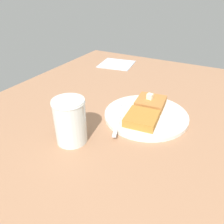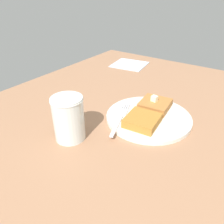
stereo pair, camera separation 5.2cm
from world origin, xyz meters
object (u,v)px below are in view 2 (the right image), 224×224
Objects in this scene: syrup_jar at (69,119)px; napkin at (130,64)px; fork at (121,117)px; plate at (148,117)px.

napkin is at bearing -163.37° from syrup_jar.
napkin is at bearing -151.91° from fork.
syrup_jar is 55.29cm from napkin.
fork is (4.82, -5.59, 0.66)cm from plate.
fork reaches higher than plate.
syrup_jar is at bearing 16.63° from napkin.
syrup_jar is (12.63, -5.67, 3.64)cm from fork.
syrup_jar is (17.44, -11.26, 4.29)cm from plate.
plate is at bearing 37.41° from napkin.
plate is 7.41cm from fork.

